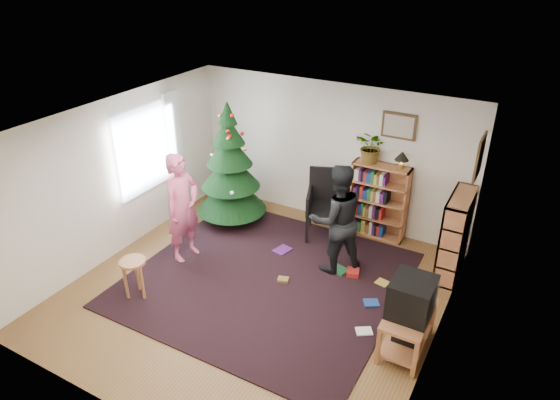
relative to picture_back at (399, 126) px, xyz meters
The scene contains 23 objects.
floor 3.35m from the picture_back, 114.92° to the right, with size 5.00×5.00×0.00m, color brown.
ceiling 2.78m from the picture_back, 114.92° to the right, with size 5.00×5.00×0.00m, color white.
wall_back 1.35m from the picture_back, behind, with size 5.00×0.02×2.50m, color silver.
wall_front 5.15m from the picture_back, 103.02° to the right, with size 5.00×0.02×2.50m, color silver.
wall_left 4.47m from the picture_back, 145.86° to the right, with size 0.02×5.00×2.50m, color silver.
wall_right 2.90m from the picture_back, 61.39° to the right, with size 0.02×5.00×2.50m, color silver.
rug 3.13m from the picture_back, 117.87° to the right, with size 3.80×3.60×0.02m, color black.
window_pane 4.10m from the picture_back, 152.62° to the right, with size 0.04×1.20×1.40m, color silver.
curtain 3.79m from the picture_back, 161.83° to the right, with size 0.06×0.35×1.60m, color silver.
picture_back is the anchor object (origin of this frame).
picture_right 1.51m from the picture_back, 28.69° to the right, with size 0.03×0.50×0.60m.
christmas_tree 2.94m from the picture_back, 160.36° to the right, with size 1.23×1.23×2.22m.
bookshelf_back 1.30m from the picture_back, 140.02° to the right, with size 0.95×0.30×1.30m.
bookshelf_right 1.87m from the picture_back, 28.40° to the right, with size 0.30×0.95×1.30m.
tv_stand 3.21m from the picture_back, 67.31° to the right, with size 0.50×0.90×0.55m.
crt_tv 3.01m from the picture_back, 67.36° to the right, with size 0.50×0.54×0.47m.
armchair 1.67m from the picture_back, 152.39° to the right, with size 0.81×0.83×1.15m.
stool 4.52m from the picture_back, 126.88° to the right, with size 0.37×0.37×0.61m.
person_standing 3.59m from the picture_back, 139.00° to the right, with size 0.64×0.42×1.76m, color #D5557C.
person_by_chair 1.82m from the picture_back, 105.26° to the right, with size 0.84×0.66×1.73m, color black.
potted_plant 0.54m from the picture_back, 159.50° to the right, with size 0.50×0.43×0.55m, color gray.
table_lamp 0.49m from the picture_back, 44.17° to the right, with size 0.23×0.23×0.30m.
floor_clutter 2.61m from the picture_back, 95.35° to the right, with size 2.05×1.37×0.08m.
Camera 1 is at (3.13, -4.93, 4.50)m, focal length 32.00 mm.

